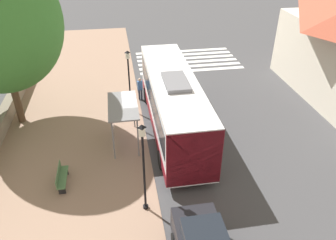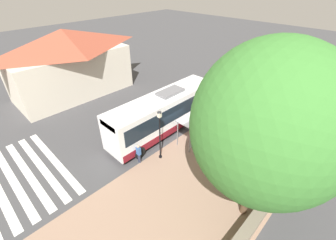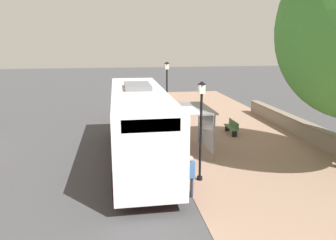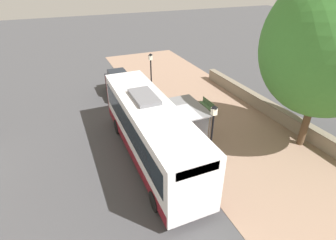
# 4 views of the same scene
# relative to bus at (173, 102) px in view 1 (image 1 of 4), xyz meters

# --- Properties ---
(ground_plane) EXTENTS (120.00, 120.00, 0.00)m
(ground_plane) POSITION_rel_bus_xyz_m (-1.68, 0.11, -1.93)
(ground_plane) COLOR #424244
(ground_plane) RESTS_ON ground
(sidewalk_plaza) EXTENTS (9.00, 44.00, 0.02)m
(sidewalk_plaza) POSITION_rel_bus_xyz_m (-6.18, 0.11, -1.92)
(sidewalk_plaza) COLOR #937560
(sidewalk_plaza) RESTS_ON ground
(crosswalk_stripes) EXTENTS (9.00, 5.25, 0.01)m
(crosswalk_stripes) POSITION_rel_bus_xyz_m (3.32, 11.05, -1.93)
(crosswalk_stripes) COLOR silver
(crosswalk_stripes) RESTS_ON ground
(bus) EXTENTS (2.65, 10.97, 3.74)m
(bus) POSITION_rel_bus_xyz_m (0.00, 0.00, 0.00)
(bus) COLOR white
(bus) RESTS_ON ground
(bus_shelter) EXTENTS (1.60, 3.26, 2.46)m
(bus_shelter) POSITION_rel_bus_xyz_m (-3.07, -0.79, 0.10)
(bus_shelter) COLOR slate
(bus_shelter) RESTS_ON ground
(pedestrian) EXTENTS (0.34, 0.22, 1.66)m
(pedestrian) POSITION_rel_bus_xyz_m (-1.58, 4.21, -0.95)
(pedestrian) COLOR #2D3347
(pedestrian) RESTS_ON ground
(bench) EXTENTS (0.40, 1.68, 0.88)m
(bench) POSITION_rel_bus_xyz_m (-6.15, -3.86, -1.45)
(bench) COLOR #4C7247
(bench) RESTS_ON ground
(street_lamp_near) EXTENTS (0.28, 0.28, 4.48)m
(street_lamp_near) POSITION_rel_bus_xyz_m (-2.31, -6.06, 0.72)
(street_lamp_near) COLOR black
(street_lamp_near) RESTS_ON ground
(street_lamp_far) EXTENTS (0.28, 0.28, 4.24)m
(street_lamp_far) POSITION_rel_bus_xyz_m (-2.35, 2.73, 0.59)
(street_lamp_far) COLOR black
(street_lamp_far) RESTS_ON ground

